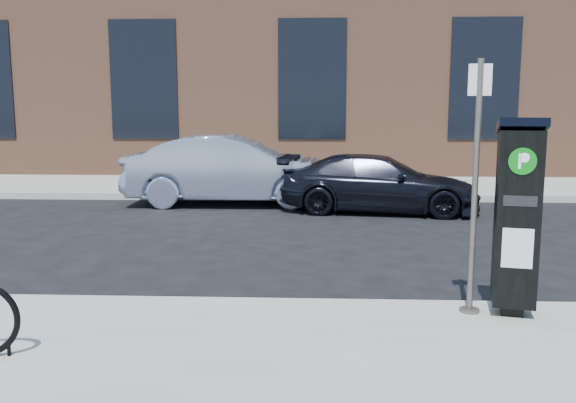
# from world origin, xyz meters

# --- Properties ---
(ground) EXTENTS (120.00, 120.00, 0.00)m
(ground) POSITION_xyz_m (0.00, 0.00, 0.00)
(ground) COLOR black
(ground) RESTS_ON ground
(sidewalk_far) EXTENTS (60.00, 12.00, 0.15)m
(sidewalk_far) POSITION_xyz_m (0.00, 14.00, 0.07)
(sidewalk_far) COLOR gray
(sidewalk_far) RESTS_ON ground
(curb_near) EXTENTS (60.00, 0.12, 0.16)m
(curb_near) POSITION_xyz_m (0.00, -0.02, 0.07)
(curb_near) COLOR #9E9B93
(curb_near) RESTS_ON ground
(curb_far) EXTENTS (60.00, 0.12, 0.16)m
(curb_far) POSITION_xyz_m (0.00, 8.02, 0.07)
(curb_far) COLOR #9E9B93
(curb_far) RESTS_ON ground
(building) EXTENTS (28.00, 10.05, 8.25)m
(building) POSITION_xyz_m (-0.00, 17.00, 4.15)
(building) COLOR brown
(building) RESTS_ON ground
(parking_kiosk) EXTENTS (0.51, 0.47, 1.93)m
(parking_kiosk) POSITION_xyz_m (2.06, -0.35, 1.14)
(parking_kiosk) COLOR black
(parking_kiosk) RESTS_ON sidewalk_near
(sign_pole) EXTENTS (0.22, 0.20, 2.48)m
(sign_pole) POSITION_xyz_m (1.66, -0.30, 1.38)
(sign_pole) COLOR #5B5851
(sign_pole) RESTS_ON sidewalk_near
(car_silver) EXTENTS (4.76, 1.69, 1.57)m
(car_silver) POSITION_xyz_m (-1.75, 7.40, 0.78)
(car_silver) COLOR #8B96B1
(car_silver) RESTS_ON ground
(car_dark) EXTENTS (4.32, 2.21, 1.20)m
(car_dark) POSITION_xyz_m (1.44, 6.55, 0.60)
(car_dark) COLOR black
(car_dark) RESTS_ON ground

